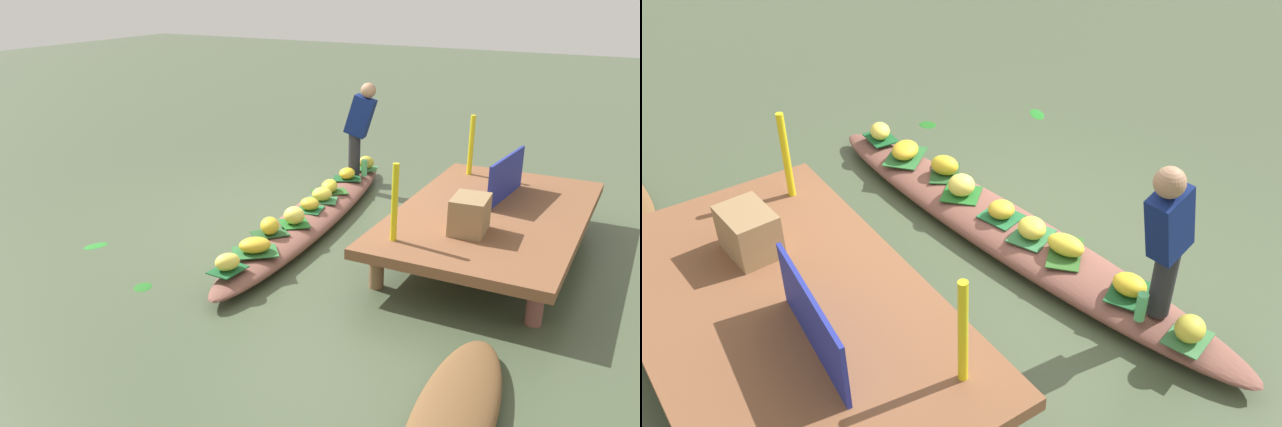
{
  "view_description": "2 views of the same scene",
  "coord_description": "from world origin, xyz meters",
  "views": [
    {
      "loc": [
        6.17,
        3.47,
        2.75
      ],
      "look_at": [
        0.4,
        0.31,
        0.33
      ],
      "focal_mm": 36.2,
      "sensor_mm": 36.0,
      "label": 1
    },
    {
      "loc": [
        -3.68,
        3.09,
        3.62
      ],
      "look_at": [
        -0.02,
        0.5,
        0.51
      ],
      "focal_mm": 39.72,
      "sensor_mm": 36.0,
      "label": 2
    }
  ],
  "objects": [
    {
      "name": "canal_water",
      "position": [
        0.0,
        0.0,
        0.0
      ],
      "size": [
        40.0,
        40.0,
        0.0
      ],
      "primitive_type": "plane",
      "color": "#445238",
      "rests_on": "ground"
    },
    {
      "name": "dock_platform",
      "position": [
        -0.15,
        2.03,
        0.41
      ],
      "size": [
        3.2,
        1.8,
        0.47
      ],
      "color": "brown",
      "rests_on": "ground"
    },
    {
      "name": "vendor_boat",
      "position": [
        0.0,
        0.0,
        0.11
      ],
      "size": [
        4.64,
        1.18,
        0.22
      ],
      "primitive_type": "ellipsoid",
      "rotation": [
        0.0,
        0.0,
        0.12
      ],
      "color": "brown",
      "rests_on": "ground"
    },
    {
      "name": "moored_boat",
      "position": [
        2.74,
        2.58,
        0.09
      ],
      "size": [
        2.01,
        0.7,
        0.18
      ],
      "primitive_type": "ellipsoid",
      "rotation": [
        0.0,
        0.0,
        0.09
      ],
      "color": "brown",
      "rests_on": "ground"
    },
    {
      "name": "leaf_mat_0",
      "position": [
        0.1,
        0.01,
        0.22
      ],
      "size": [
        0.37,
        0.35,
        0.01
      ],
      "primitive_type": "cube",
      "rotation": [
        0.0,
        0.0,
        0.24
      ],
      "color": "#206636",
      "rests_on": "vendor_boat"
    },
    {
      "name": "banana_bunch_0",
      "position": [
        0.1,
        0.01,
        0.29
      ],
      "size": [
        0.29,
        0.3,
        0.14
      ],
      "primitive_type": "ellipsoid",
      "rotation": [
        0.0,
        0.0,
        1.13
      ],
      "color": "gold",
      "rests_on": "vendor_boat"
    },
    {
      "name": "leaf_mat_1",
      "position": [
        -1.2,
        -0.15,
        0.22
      ],
      "size": [
        0.4,
        0.44,
        0.01
      ],
      "primitive_type": "cube",
      "rotation": [
        0.0,
        0.0,
        2.03
      ],
      "color": "#195327",
      "rests_on": "vendor_boat"
    },
    {
      "name": "banana_bunch_1",
      "position": [
        -1.2,
        -0.15,
        0.29
      ],
      "size": [
        0.29,
        0.26,
        0.14
      ],
      "primitive_type": "ellipsoid",
      "rotation": [
        0.0,
        0.0,
        0.21
      ],
      "color": "yellow",
      "rests_on": "vendor_boat"
    },
    {
      "name": "leaf_mat_2",
      "position": [
        0.94,
        0.01,
        0.22
      ],
      "size": [
        0.45,
        0.43,
        0.01
      ],
      "primitive_type": "cube",
      "rotation": [
        0.0,
        0.0,
        2.46
      ],
      "color": "#234F24",
      "rests_on": "vendor_boat"
    },
    {
      "name": "banana_bunch_2",
      "position": [
        0.94,
        0.01,
        0.31
      ],
      "size": [
        0.32,
        0.3,
        0.18
      ],
      "primitive_type": "ellipsoid",
      "rotation": [
        0.0,
        0.0,
        3.66
      ],
      "color": "gold",
      "rests_on": "vendor_boat"
    },
    {
      "name": "leaf_mat_3",
      "position": [
        -0.26,
        -0.02,
        0.22
      ],
      "size": [
        0.4,
        0.43,
        0.01
      ],
      "primitive_type": "cube",
      "rotation": [
        0.0,
        0.0,
        1.96
      ],
      "color": "#327342",
      "rests_on": "vendor_boat"
    },
    {
      "name": "banana_bunch_3",
      "position": [
        -0.26,
        -0.02,
        0.3
      ],
      "size": [
        0.31,
        0.29,
        0.16
      ],
      "primitive_type": "ellipsoid",
      "rotation": [
        0.0,
        0.0,
        5.96
      ],
      "color": "yellow",
      "rests_on": "vendor_boat"
    },
    {
      "name": "leaf_mat_4",
      "position": [
        -0.58,
        -0.09,
        0.22
      ],
      "size": [
        0.48,
        0.49,
        0.01
      ],
      "primitive_type": "cube",
      "rotation": [
        0.0,
        0.0,
        2.29
      ],
      "color": "#2E5F23",
      "rests_on": "vendor_boat"
    },
    {
      "name": "banana_bunch_4",
      "position": [
        -0.58,
        -0.09,
        0.3
      ],
      "size": [
        0.36,
        0.28,
        0.15
      ],
      "primitive_type": "ellipsoid",
      "rotation": [
        0.0,
        0.0,
        0.31
      ],
      "color": "yellow",
      "rests_on": "vendor_boat"
    },
    {
      "name": "leaf_mat_5",
      "position": [
        -1.76,
        -0.13,
        0.22
      ],
      "size": [
        0.34,
        0.37,
        0.01
      ],
      "primitive_type": "cube",
      "rotation": [
        0.0,
        0.0,
        1.84
      ],
      "color": "#3B7742",
      "rests_on": "vendor_boat"
    },
    {
      "name": "banana_bunch_5",
      "position": [
        -1.76,
        -0.13,
        0.31
      ],
      "size": [
        0.25,
        0.27,
        0.18
      ],
      "primitive_type": "ellipsoid",
      "rotation": [
        0.0,
        0.0,
        1.84
      ],
      "color": "gold",
      "rests_on": "vendor_boat"
    },
    {
      "name": "leaf_mat_6",
      "position": [
        1.41,
        0.14,
        0.22
      ],
      "size": [
        0.52,
        0.54,
        0.01
      ],
      "primitive_type": "cube",
      "rotation": [
        0.0,
        0.0,
        2.27
      ],
      "color": "#2A6931",
      "rests_on": "vendor_boat"
    },
    {
      "name": "banana_bunch_6",
      "position": [
        1.41,
        0.14,
        0.29
      ],
      "size": [
        0.39,
        0.4,
        0.15
      ],
      "primitive_type": "ellipsoid",
      "rotation": [
        0.0,
        0.0,
        5.42
      ],
      "color": "gold",
      "rests_on": "vendor_boat"
    },
    {
      "name": "leaf_mat_7",
      "position": [
        0.57,
        0.09,
        0.22
      ],
      "size": [
        0.44,
        0.44,
        0.01
      ],
      "primitive_type": "cube",
      "rotation": [
        0.0,
        0.0,
        0.73
      ],
      "color": "#226926",
      "rests_on": "vendor_boat"
    },
    {
      "name": "banana_bunch_7",
      "position": [
        0.57,
        0.09,
        0.32
      ],
      "size": [
        0.33,
        0.33,
        0.19
      ],
      "primitive_type": "ellipsoid",
      "rotation": [
        0.0,
        0.0,
        5.57
      ],
      "color": "#F6E157",
      "rests_on": "vendor_boat"
    },
    {
      "name": "leaf_mat_8",
      "position": [
        1.87,
        0.15,
        0.22
      ],
      "size": [
        0.35,
        0.27,
        0.01
      ],
      "primitive_type": "cube",
      "rotation": [
        0.0,
        0.0,
        3.08
      ],
      "color": "#185729",
      "rests_on": "vendor_boat"
    },
    {
      "name": "banana_bunch_8",
      "position": [
        1.87,
        0.15,
        0.3
      ],
      "size": [
        0.3,
        0.27,
        0.16
      ],
      "primitive_type": "ellipsoid",
      "rotation": [
        0.0,
        0.0,
        2.75
      ],
      "color": "#F9E052",
      "rests_on": "vendor_boat"
    },
    {
      "name": "vendor_person",
      "position": [
        -1.46,
        -0.11,
        0.92
      ],
      "size": [
        0.23,
        0.43,
        1.24
      ],
      "color": "#28282D",
      "rests_on": "vendor_boat"
    },
    {
      "name": "water_bottle",
      "position": [
        -1.44,
        -0.01,
        0.33
      ],
      "size": [
        0.08,
        0.08,
        0.22
      ],
      "primitive_type": "cylinder",
      "color": "#54BE71",
      "rests_on": "vendor_boat"
    },
    {
      "name": "market_banner",
      "position": [
        -0.65,
        2.03,
        0.71
      ],
      "size": [
        1.05,
        0.13,
        0.48
      ],
      "primitive_type": "cube",
      "rotation": [
        0.0,
        0.0,
        -0.09
      ],
      "color": "navy",
      "rests_on": "dock_platform"
    },
    {
      "name": "railing_post_west",
      "position": [
        -1.35,
        1.43,
        0.84
      ],
      "size": [
        0.06,
        0.06,
        0.73
      ],
      "primitive_type": "cylinder",
      "color": "yellow",
      "rests_on": "dock_platform"
    },
    {
      "name": "railing_post_east",
      "position": [
        1.05,
        1.43,
        0.84
      ],
      "size": [
        0.06,
        0.06,
        0.73
      ],
      "primitive_type": "cylinder",
      "color": "yellow",
      "rests_on": "dock_platform"
    },
    {
      "name": "produce_crate",
      "position": [
        0.51,
        1.98,
        0.64
      ],
      "size": [
        0.46,
        0.35,
        0.35
      ],
      "primitive_type": "cube",
      "rotation": [
        0.0,
        0.0,
        0.07
      ],
      "color": "#92714B",
      "rests_on": "dock_platform"
    },
    {
      "name": "drifting_plant_0",
      "position": [
        2.19,
        -0.61,
        0.0
      ],
      "size": [
        0.25,
        0.23,
        0.01
      ],
      "primitive_type": "ellipsoid",
      "rotation": [
        0.0,
        0.0,
        1.99
      ],
      "color": "#206820",
      "rests_on": "ground"
    },
    {
      "name": "drifting_plant_1",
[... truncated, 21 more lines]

